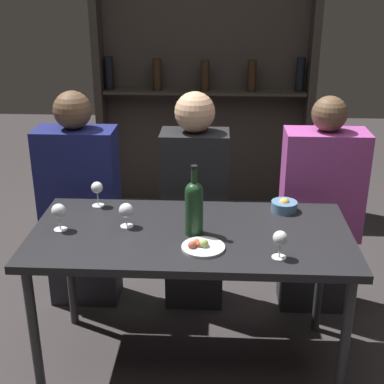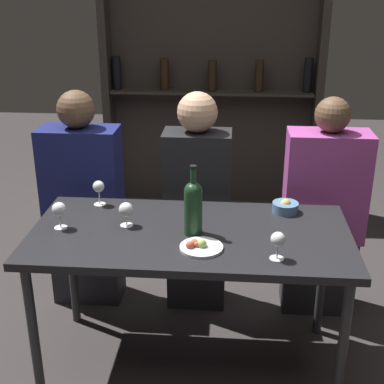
{
  "view_description": "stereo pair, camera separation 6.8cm",
  "coord_description": "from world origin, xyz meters",
  "px_view_note": "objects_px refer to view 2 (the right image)",
  "views": [
    {
      "loc": [
        0.12,
        -2.16,
        1.8
      ],
      "look_at": [
        0.0,
        0.11,
        0.87
      ],
      "focal_mm": 50.0,
      "sensor_mm": 36.0,
      "label": 1
    },
    {
      "loc": [
        0.18,
        -2.16,
        1.8
      ],
      "look_at": [
        0.0,
        0.11,
        0.87
      ],
      "focal_mm": 50.0,
      "sensor_mm": 36.0,
      "label": 2
    }
  ],
  "objects_px": {
    "wine_glass_0": "(278,240)",
    "seated_person_left": "(84,206)",
    "wine_glass_1": "(99,188)",
    "seated_person_right": "(323,216)",
    "seated_person_center": "(197,208)",
    "wine_glass_3": "(126,210)",
    "snack_bowl": "(285,207)",
    "wine_bottle": "(193,205)",
    "wine_glass_2": "(59,210)",
    "food_plate_0": "(200,246)"
  },
  "relations": [
    {
      "from": "wine_glass_1",
      "to": "seated_person_center",
      "type": "height_order",
      "value": "seated_person_center"
    },
    {
      "from": "seated_person_center",
      "to": "seated_person_right",
      "type": "xyz_separation_m",
      "value": [
        0.69,
        -0.0,
        -0.02
      ]
    },
    {
      "from": "wine_glass_1",
      "to": "wine_glass_2",
      "type": "xyz_separation_m",
      "value": [
        -0.11,
        -0.28,
        -0.0
      ]
    },
    {
      "from": "wine_glass_0",
      "to": "wine_glass_1",
      "type": "xyz_separation_m",
      "value": [
        -0.85,
        0.49,
        0.01
      ]
    },
    {
      "from": "wine_bottle",
      "to": "wine_glass_3",
      "type": "relative_size",
      "value": 2.8
    },
    {
      "from": "wine_glass_1",
      "to": "food_plate_0",
      "type": "xyz_separation_m",
      "value": [
        0.53,
        -0.42,
        -0.08
      ]
    },
    {
      "from": "wine_glass_0",
      "to": "seated_person_right",
      "type": "height_order",
      "value": "seated_person_right"
    },
    {
      "from": "wine_bottle",
      "to": "seated_person_right",
      "type": "bearing_deg",
      "value": 40.47
    },
    {
      "from": "wine_glass_0",
      "to": "snack_bowl",
      "type": "bearing_deg",
      "value": 81.45
    },
    {
      "from": "wine_glass_0",
      "to": "snack_bowl",
      "type": "relative_size",
      "value": 0.95
    },
    {
      "from": "wine_glass_1",
      "to": "wine_glass_0",
      "type": "bearing_deg",
      "value": -29.76
    },
    {
      "from": "seated_person_center",
      "to": "seated_person_right",
      "type": "bearing_deg",
      "value": -0.0
    },
    {
      "from": "wine_glass_2",
      "to": "seated_person_center",
      "type": "relative_size",
      "value": 0.1
    },
    {
      "from": "wine_glass_3",
      "to": "seated_person_center",
      "type": "height_order",
      "value": "seated_person_center"
    },
    {
      "from": "food_plate_0",
      "to": "seated_person_center",
      "type": "relative_size",
      "value": 0.15
    },
    {
      "from": "seated_person_left",
      "to": "seated_person_right",
      "type": "distance_m",
      "value": 1.33
    },
    {
      "from": "wine_bottle",
      "to": "seated_person_center",
      "type": "height_order",
      "value": "seated_person_center"
    },
    {
      "from": "wine_glass_0",
      "to": "wine_glass_3",
      "type": "distance_m",
      "value": 0.72
    },
    {
      "from": "wine_bottle",
      "to": "seated_person_right",
      "type": "xyz_separation_m",
      "value": [
        0.67,
        0.57,
        -0.29
      ]
    },
    {
      "from": "wine_glass_2",
      "to": "snack_bowl",
      "type": "bearing_deg",
      "value": 14.27
    },
    {
      "from": "wine_glass_3",
      "to": "food_plate_0",
      "type": "bearing_deg",
      "value": -29.15
    },
    {
      "from": "wine_bottle",
      "to": "seated_person_left",
      "type": "xyz_separation_m",
      "value": [
        -0.66,
        0.57,
        -0.28
      ]
    },
    {
      "from": "wine_glass_1",
      "to": "seated_person_center",
      "type": "distance_m",
      "value": 0.59
    },
    {
      "from": "snack_bowl",
      "to": "seated_person_center",
      "type": "relative_size",
      "value": 0.1
    },
    {
      "from": "wine_glass_0",
      "to": "wine_glass_2",
      "type": "height_order",
      "value": "wine_glass_2"
    },
    {
      "from": "seated_person_left",
      "to": "snack_bowl",
      "type": "bearing_deg",
      "value": -15.25
    },
    {
      "from": "food_plate_0",
      "to": "snack_bowl",
      "type": "height_order",
      "value": "snack_bowl"
    },
    {
      "from": "wine_glass_1",
      "to": "seated_person_right",
      "type": "distance_m",
      "value": 1.22
    },
    {
      "from": "food_plate_0",
      "to": "seated_person_left",
      "type": "relative_size",
      "value": 0.15
    },
    {
      "from": "wine_glass_0",
      "to": "seated_person_center",
      "type": "distance_m",
      "value": 0.89
    },
    {
      "from": "wine_glass_0",
      "to": "seated_person_left",
      "type": "xyz_separation_m",
      "value": [
        -1.02,
        0.77,
        -0.22
      ]
    },
    {
      "from": "seated_person_center",
      "to": "seated_person_right",
      "type": "relative_size",
      "value": 1.01
    },
    {
      "from": "food_plate_0",
      "to": "seated_person_left",
      "type": "distance_m",
      "value": 1.01
    },
    {
      "from": "wine_glass_3",
      "to": "food_plate_0",
      "type": "distance_m",
      "value": 0.41
    },
    {
      "from": "wine_glass_0",
      "to": "wine_glass_1",
      "type": "relative_size",
      "value": 0.94
    },
    {
      "from": "seated_person_center",
      "to": "wine_glass_1",
      "type": "bearing_deg",
      "value": -148.89
    },
    {
      "from": "snack_bowl",
      "to": "seated_person_right",
      "type": "bearing_deg",
      "value": 51.46
    },
    {
      "from": "wine_bottle",
      "to": "seated_person_right",
      "type": "height_order",
      "value": "seated_person_right"
    },
    {
      "from": "wine_glass_1",
      "to": "seated_person_left",
      "type": "xyz_separation_m",
      "value": [
        -0.17,
        0.28,
        -0.23
      ]
    },
    {
      "from": "wine_glass_2",
      "to": "seated_person_center",
      "type": "height_order",
      "value": "seated_person_center"
    },
    {
      "from": "wine_bottle",
      "to": "wine_glass_3",
      "type": "bearing_deg",
      "value": 169.87
    },
    {
      "from": "seated_person_center",
      "to": "seated_person_right",
      "type": "height_order",
      "value": "seated_person_center"
    },
    {
      "from": "wine_glass_1",
      "to": "wine_bottle",
      "type": "bearing_deg",
      "value": -29.87
    },
    {
      "from": "seated_person_left",
      "to": "seated_person_center",
      "type": "distance_m",
      "value": 0.64
    },
    {
      "from": "wine_glass_2",
      "to": "food_plate_0",
      "type": "bearing_deg",
      "value": -12.82
    },
    {
      "from": "wine_glass_3",
      "to": "snack_bowl",
      "type": "bearing_deg",
      "value": 16.15
    },
    {
      "from": "wine_bottle",
      "to": "wine_glass_2",
      "type": "distance_m",
      "value": 0.61
    },
    {
      "from": "wine_bottle",
      "to": "wine_glass_0",
      "type": "height_order",
      "value": "wine_bottle"
    },
    {
      "from": "wine_glass_0",
      "to": "seated_person_left",
      "type": "distance_m",
      "value": 1.3
    },
    {
      "from": "wine_glass_1",
      "to": "wine_glass_2",
      "type": "height_order",
      "value": "wine_glass_1"
    }
  ]
}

